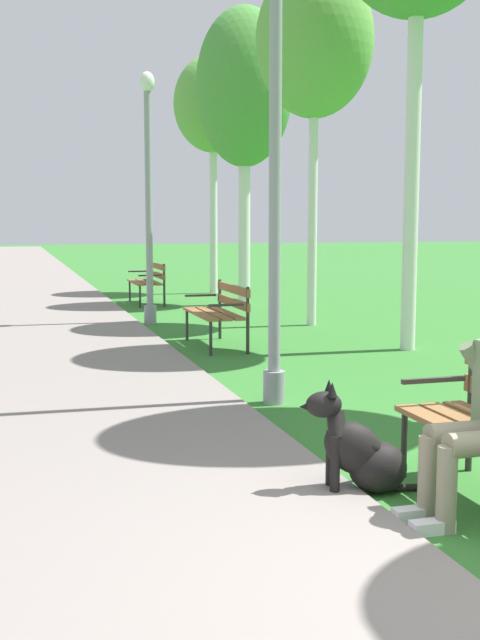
% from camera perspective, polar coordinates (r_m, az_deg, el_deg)
% --- Properties ---
extents(paved_path, '(4.02, 60.00, 0.04)m').
position_cam_1_polar(paved_path, '(26.84, -16.20, 3.26)').
color(paved_path, gray).
rests_on(paved_path, ground).
extents(park_bench_mid, '(0.55, 1.50, 0.85)m').
position_cam_1_polar(park_bench_mid, '(10.51, -1.47, 0.83)').
color(park_bench_mid, olive).
rests_on(park_bench_mid, ground).
extents(park_bench_far, '(0.55, 1.50, 0.85)m').
position_cam_1_polar(park_bench_far, '(16.20, -6.58, 2.96)').
color(park_bench_far, olive).
rests_on(park_bench_far, ground).
extents(dog_black, '(0.83, 0.35, 0.71)m').
position_cam_1_polar(dog_black, '(4.92, 8.74, -9.40)').
color(dog_black, black).
rests_on(dog_black, ground).
extents(lamp_post_near, '(0.24, 0.24, 4.50)m').
position_cam_1_polar(lamp_post_near, '(7.13, 2.56, 12.51)').
color(lamp_post_near, gray).
rests_on(lamp_post_near, ground).
extents(lamp_post_mid, '(0.24, 0.24, 4.02)m').
position_cam_1_polar(lamp_post_mid, '(12.95, -6.61, 8.91)').
color(lamp_post_mid, gray).
rests_on(lamp_post_mid, ground).
extents(birch_tree_fourth, '(1.83, 1.90, 5.65)m').
position_cam_1_polar(birch_tree_fourth, '(13.05, 5.39, 19.34)').
color(birch_tree_fourth, silver).
rests_on(birch_tree_fourth, ground).
extents(birch_tree_fifth, '(1.92, 1.83, 5.85)m').
position_cam_1_polar(birch_tree_fifth, '(16.17, 0.32, 16.31)').
color(birch_tree_fifth, silver).
rests_on(birch_tree_fifth, ground).
extents(birch_tree_sixth, '(1.82, 1.79, 5.47)m').
position_cam_1_polar(birch_tree_sixth, '(18.81, -1.96, 15.20)').
color(birch_tree_sixth, silver).
rests_on(birch_tree_sixth, ground).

